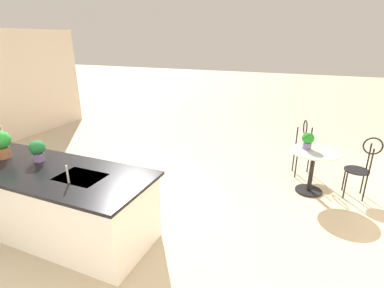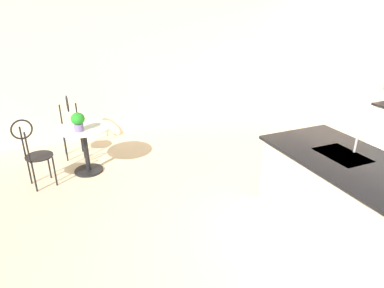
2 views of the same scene
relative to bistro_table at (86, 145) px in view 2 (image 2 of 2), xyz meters
name	(u,v)px [view 2 (image 2 of 2)]	position (x,y,z in m)	size (l,w,h in m)	color
ground_plane	(285,255)	(2.80, 1.66, -0.45)	(40.00, 40.00, 0.00)	beige
wall_left_window	(157,63)	(-1.46, 1.66, 0.90)	(0.12, 7.80, 2.70)	beige
kitchen_island	(375,215)	(3.10, 2.51, 0.02)	(2.80, 1.06, 0.92)	white
bistro_table	(86,145)	(0.00, 0.00, 0.00)	(0.80, 0.80, 0.74)	black
chair_near_window	(33,150)	(0.18, -0.72, 0.13)	(0.46, 0.52, 1.04)	black
chair_by_island	(71,124)	(-0.73, -0.14, 0.13)	(0.48, 0.38, 1.04)	black
sink_faucet	(356,143)	(2.55, 2.69, 0.58)	(0.02, 0.02, 0.22)	#B2B5BA
potted_plant_on_table	(78,121)	(0.12, -0.07, 0.45)	(0.20, 0.20, 0.28)	#7A669E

